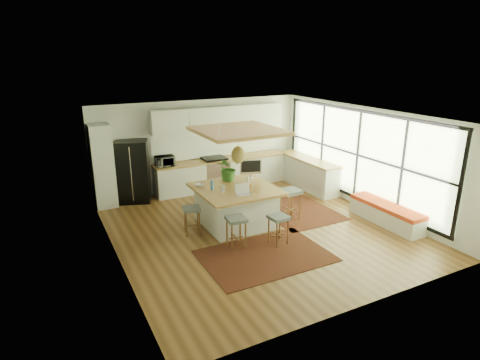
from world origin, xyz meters
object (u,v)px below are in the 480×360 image
monitor (251,169)px  microwave (165,160)px  island_plant (228,170)px  fridge (133,170)px  stool_near_left (236,232)px  stool_near_right (278,229)px  island (236,206)px  stool_right_back (267,198)px  stool_left_side (192,219)px  stool_right_front (290,206)px  laptop (244,190)px

monitor → microwave: size_ratio=1.04×
microwave → island_plant: 2.31m
fridge → island_plant: fridge is taller
stool_near_left → microwave: 3.88m
stool_near_left → stool_near_right: size_ratio=1.04×
fridge → island: 3.31m
stool_right_back → fridge: bearing=141.2°
stool_left_side → island_plant: (1.26, 0.67, 0.84)m
fridge → island_plant: (1.94, -2.10, 0.27)m
stool_near_left → stool_right_front: size_ratio=0.88×
monitor → island_plant: size_ratio=0.82×
fridge → stool_right_back: (2.93, -2.35, -0.57)m
stool_left_side → stool_right_back: bearing=10.5°
monitor → stool_right_front: bearing=-31.2°
stool_near_left → island_plant: size_ratio=1.02×
stool_left_side → laptop: laptop is taller
stool_right_front → stool_right_back: bearing=109.1°
stool_near_right → stool_left_side: bearing=138.1°
stool_near_right → monitor: monitor is taller
stool_right_back → microwave: size_ratio=1.21×
microwave → monitor: bearing=-53.4°
stool_right_front → microwave: bearing=126.8°
island → stool_near_left: island is taller
stool_near_right → laptop: size_ratio=1.76×
stool_left_side → microwave: microwave is taller
stool_right_front → laptop: laptop is taller
island → stool_near_right: size_ratio=2.81×
stool_right_back → laptop: laptop is taller
stool_right_back → monitor: size_ratio=1.17×
stool_near_right → island_plant: (-0.23, 2.01, 0.84)m
microwave → fridge: bearing=178.5°
stool_left_side → island: bearing=2.3°
island → stool_near_left: bearing=-116.1°
stool_near_right → stool_right_back: bearing=66.7°
stool_near_right → fridge: bearing=117.8°
stool_right_front → stool_near_left: bearing=-158.2°
stool_near_left → laptop: laptop is taller
monitor → microwave: (-1.59, 2.22, -0.09)m
stool_right_back → laptop: bearing=-141.7°
fridge → island_plant: bearing=-27.6°
island → laptop: bearing=-95.6°
fridge → stool_near_right: (2.17, -4.11, -0.57)m
stool_left_side → monitor: monitor is taller
stool_right_back → monitor: 0.95m
island → stool_right_front: (1.35, -0.35, -0.11)m
fridge → stool_near_left: bearing=-51.7°
stool_left_side → monitor: (1.82, 0.51, 0.83)m
stool_right_front → stool_left_side: size_ratio=1.18×
stool_left_side → microwave: 2.84m
island → monitor: 1.09m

